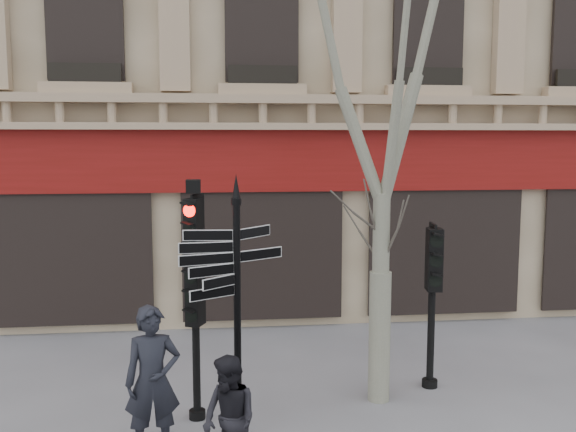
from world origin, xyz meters
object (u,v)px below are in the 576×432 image
traffic_signal_main (195,270)px  pedestrian_b (229,420)px  plane_tree (385,38)px  pedestrian_a (153,381)px  traffic_signal_secondary (432,277)px  fingerpost (237,263)px

traffic_signal_main → pedestrian_b: 2.34m
plane_tree → pedestrian_a: plane_tree is taller
traffic_signal_secondary → plane_tree: 3.82m
traffic_signal_secondary → traffic_signal_main: bearing=-160.4°
pedestrian_a → traffic_signal_secondary: bearing=13.8°
fingerpost → pedestrian_a: bearing=175.8°
fingerpost → traffic_signal_secondary: fingerpost is taller
traffic_signal_secondary → plane_tree: plane_tree is taller
plane_tree → pedestrian_a: 5.78m
traffic_signal_main → plane_tree: size_ratio=0.44×
traffic_signal_main → traffic_signal_secondary: 3.86m
plane_tree → fingerpost: bearing=-154.6°
traffic_signal_main → traffic_signal_secondary: traffic_signal_main is taller
plane_tree → pedestrian_a: (-3.31, -1.36, -4.54)m
fingerpost → traffic_signal_secondary: (3.19, 1.47, -0.58)m
plane_tree → pedestrian_b: 5.72m
pedestrian_a → fingerpost: bearing=7.0°
pedestrian_b → pedestrian_a: bearing=-166.6°
pedestrian_b → fingerpost: bearing=135.8°
fingerpost → pedestrian_b: 1.99m
traffic_signal_main → pedestrian_a: 1.66m
traffic_signal_secondary → pedestrian_b: (-3.33, -2.58, -1.08)m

